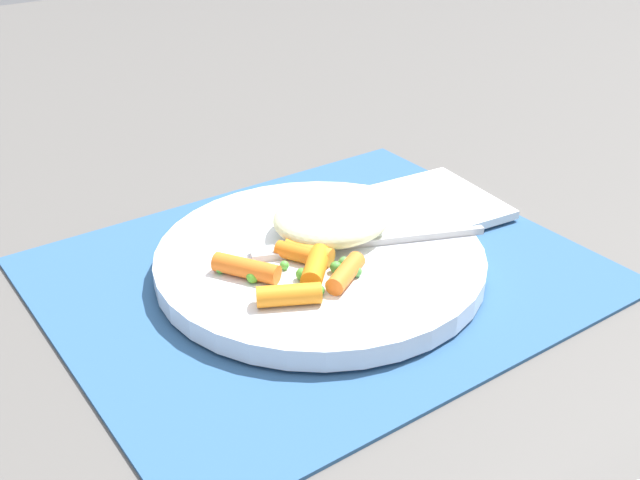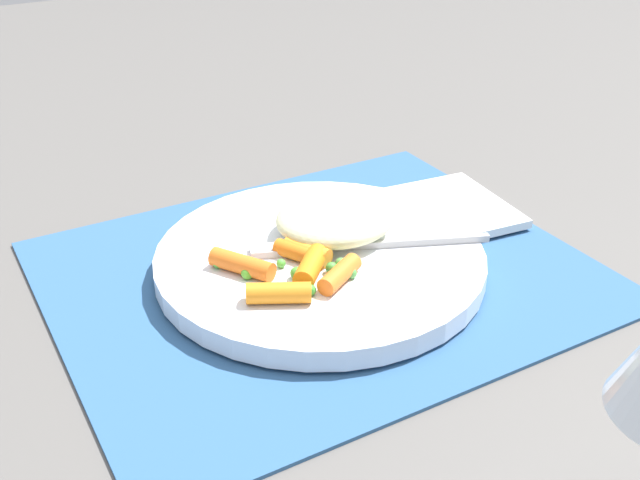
{
  "view_description": "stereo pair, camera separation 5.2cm",
  "coord_description": "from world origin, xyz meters",
  "px_view_note": "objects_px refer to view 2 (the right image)",
  "views": [
    {
      "loc": [
        0.31,
        0.44,
        0.33
      ],
      "look_at": [
        0.0,
        0.0,
        0.03
      ],
      "focal_mm": 42.84,
      "sensor_mm": 36.0,
      "label": 1
    },
    {
      "loc": [
        0.27,
        0.47,
        0.33
      ],
      "look_at": [
        0.0,
        0.0,
        0.03
      ],
      "focal_mm": 42.84,
      "sensor_mm": 36.0,
      "label": 2
    }
  ],
  "objects_px": {
    "plate": "(320,260)",
    "napkin": "(453,208)",
    "rice_mound": "(335,218)",
    "carrot_portion": "(294,268)",
    "fork": "(346,246)"
  },
  "relations": [
    {
      "from": "plate",
      "to": "napkin",
      "type": "relative_size",
      "value": 2.33
    },
    {
      "from": "fork",
      "to": "napkin",
      "type": "relative_size",
      "value": 1.62
    },
    {
      "from": "rice_mound",
      "to": "carrot_portion",
      "type": "height_order",
      "value": "rice_mound"
    },
    {
      "from": "plate",
      "to": "carrot_portion",
      "type": "distance_m",
      "value": 0.05
    },
    {
      "from": "plate",
      "to": "rice_mound",
      "type": "bearing_deg",
      "value": -143.68
    },
    {
      "from": "plate",
      "to": "rice_mound",
      "type": "height_order",
      "value": "rice_mound"
    },
    {
      "from": "plate",
      "to": "napkin",
      "type": "xyz_separation_m",
      "value": [
        -0.16,
        -0.03,
        -0.0
      ]
    },
    {
      "from": "plate",
      "to": "carrot_portion",
      "type": "bearing_deg",
      "value": 33.21
    },
    {
      "from": "fork",
      "to": "napkin",
      "type": "distance_m",
      "value": 0.15
    },
    {
      "from": "rice_mound",
      "to": "fork",
      "type": "distance_m",
      "value": 0.03
    },
    {
      "from": "plate",
      "to": "fork",
      "type": "xyz_separation_m",
      "value": [
        -0.02,
        0.01,
        0.01
      ]
    },
    {
      "from": "napkin",
      "to": "rice_mound",
      "type": "bearing_deg",
      "value": 4.02
    },
    {
      "from": "rice_mound",
      "to": "carrot_portion",
      "type": "bearing_deg",
      "value": 34.51
    },
    {
      "from": "carrot_portion",
      "to": "napkin",
      "type": "height_order",
      "value": "carrot_portion"
    },
    {
      "from": "rice_mound",
      "to": "napkin",
      "type": "height_order",
      "value": "rice_mound"
    }
  ]
}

